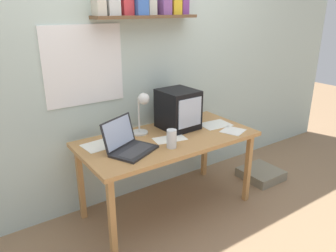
% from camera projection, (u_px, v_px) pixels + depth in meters
% --- Properties ---
extents(ground_plane, '(12.00, 12.00, 0.00)m').
position_uv_depth(ground_plane, '(168.00, 208.00, 3.02)').
color(ground_plane, '#8E6F50').
extents(back_wall, '(5.60, 0.24, 2.60)m').
position_uv_depth(back_wall, '(139.00, 58.00, 2.92)').
color(back_wall, silver).
rests_on(back_wall, ground_plane).
extents(corner_desk, '(1.50, 0.74, 0.70)m').
position_uv_depth(corner_desk, '(168.00, 144.00, 2.79)').
color(corner_desk, '#B9834A').
rests_on(corner_desk, ground_plane).
extents(crt_monitor, '(0.32, 0.34, 0.35)m').
position_uv_depth(crt_monitor, '(178.00, 109.00, 2.93)').
color(crt_monitor, black).
rests_on(crt_monitor, corner_desk).
extents(laptop, '(0.44, 0.41, 0.25)m').
position_uv_depth(laptop, '(127.00, 143.00, 2.49)').
color(laptop, '#232326').
rests_on(laptop, corner_desk).
extents(desk_lamp, '(0.15, 0.18, 0.37)m').
position_uv_depth(desk_lamp, '(142.00, 108.00, 2.75)').
color(desk_lamp, silver).
rests_on(desk_lamp, corner_desk).
extents(juice_glass, '(0.08, 0.08, 0.15)m').
position_uv_depth(juice_glass, '(172.00, 140.00, 2.55)').
color(juice_glass, white).
rests_on(juice_glass, corner_desk).
extents(open_notebook, '(0.29, 0.23, 0.00)m').
position_uv_depth(open_notebook, '(216.00, 125.00, 3.06)').
color(open_notebook, white).
rests_on(open_notebook, corner_desk).
extents(loose_paper_near_monitor, '(0.30, 0.23, 0.00)m').
position_uv_depth(loose_paper_near_monitor, '(101.00, 145.00, 2.62)').
color(loose_paper_near_monitor, white).
rests_on(loose_paper_near_monitor, corner_desk).
extents(loose_paper_near_laptop, '(0.24, 0.24, 0.00)m').
position_uv_depth(loose_paper_near_laptop, '(233.00, 131.00, 2.91)').
color(loose_paper_near_laptop, white).
rests_on(loose_paper_near_laptop, corner_desk).
extents(printed_handout, '(0.29, 0.20, 0.00)m').
position_uv_depth(printed_handout, '(170.00, 139.00, 2.73)').
color(printed_handout, white).
rests_on(printed_handout, corner_desk).
extents(floor_cushion, '(0.39, 0.39, 0.10)m').
position_uv_depth(floor_cushion, '(261.00, 174.00, 3.52)').
color(floor_cushion, gray).
rests_on(floor_cushion, ground_plane).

